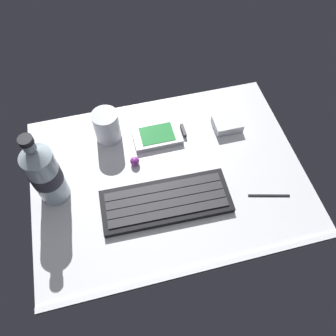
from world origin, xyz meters
The scene contains 8 objects.
ground_plane centered at (0.00, -0.23, -0.99)cm, with size 64.00×48.00×2.80cm.
keyboard centered at (-2.27, -7.12, 0.81)cm, with size 29.34×11.93×1.70cm.
handheld_device centered at (0.66, 11.50, 0.73)cm, with size 12.82×7.65×1.50cm.
juice_cup centered at (-11.81, 14.63, 3.91)cm, with size 6.40×6.40×8.50cm.
water_bottle centered at (-26.19, 1.39, 9.01)cm, with size 6.73×6.73×20.80cm.
charger_block centered at (18.34, 10.47, 1.20)cm, with size 7.00×5.60×2.40cm, color silver.
trackball_mouse centered at (-7.00, 5.00, 1.10)cm, with size 2.20×2.20×2.20cm, color purple.
stylus_pen centered at (21.04, -11.08, 0.35)cm, with size 0.70×0.70×9.50cm, color #26262B.
Camera 1 is at (-10.35, -41.26, 70.20)cm, focal length 36.92 mm.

